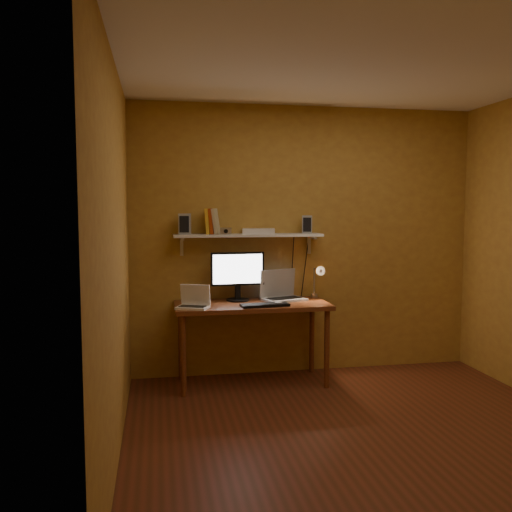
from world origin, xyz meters
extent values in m
cube|color=maroon|center=(0.00, 0.00, -0.01)|extent=(3.40, 3.20, 0.02)
cube|color=silver|center=(0.00, 0.00, 2.61)|extent=(3.40, 3.20, 0.02)
cube|color=#B78E37|center=(0.00, 1.61, 1.30)|extent=(3.40, 0.02, 2.60)
cube|color=#B78E37|center=(-1.71, 0.00, 1.30)|extent=(0.02, 3.20, 2.60)
cube|color=brown|center=(-0.59, 1.28, 0.73)|extent=(1.40, 0.60, 0.04)
cylinder|color=brown|center=(-1.23, 1.04, 0.35)|extent=(0.05, 0.05, 0.71)
cylinder|color=brown|center=(0.05, 1.04, 0.35)|extent=(0.05, 0.05, 0.71)
cylinder|color=brown|center=(-1.23, 1.52, 0.35)|extent=(0.05, 0.05, 0.71)
cylinder|color=brown|center=(0.05, 1.52, 0.35)|extent=(0.05, 0.05, 0.71)
cube|color=silver|center=(-0.59, 1.47, 1.36)|extent=(1.40, 0.25, 0.02)
cube|color=silver|center=(-1.21, 1.58, 1.26)|extent=(0.03, 0.03, 0.18)
cube|color=silver|center=(0.03, 1.58, 1.26)|extent=(0.03, 0.03, 0.18)
cylinder|color=black|center=(-0.70, 1.43, 0.76)|extent=(0.23, 0.23, 0.02)
cube|color=black|center=(-0.70, 1.43, 0.84)|extent=(0.05, 0.04, 0.16)
cube|color=black|center=(-0.70, 1.43, 1.05)|extent=(0.51, 0.06, 0.31)
cube|color=white|center=(-0.70, 1.42, 1.05)|extent=(0.47, 0.04, 0.27)
cube|color=#999CA1|center=(-0.27, 1.38, 0.76)|extent=(0.44, 0.37, 0.02)
cube|color=black|center=(-0.27, 1.38, 0.77)|extent=(0.35, 0.24, 0.00)
cube|color=#999CA1|center=(-0.31, 1.49, 0.90)|extent=(0.37, 0.15, 0.26)
cube|color=#172148|center=(-0.31, 1.49, 0.90)|extent=(0.32, 0.13, 0.22)
cube|color=white|center=(-1.14, 1.10, 0.76)|extent=(0.32, 0.27, 0.02)
cube|color=black|center=(-1.14, 1.10, 0.77)|extent=(0.25, 0.18, 0.00)
cube|color=white|center=(-1.11, 1.17, 0.86)|extent=(0.26, 0.15, 0.18)
cube|color=black|center=(-1.11, 1.17, 0.86)|extent=(0.23, 0.12, 0.15)
cube|color=black|center=(-0.51, 1.10, 0.76)|extent=(0.44, 0.18, 0.02)
ellipsoid|color=white|center=(-0.38, 1.14, 0.77)|extent=(0.09, 0.06, 0.03)
cube|color=silver|center=(0.07, 1.52, 0.74)|extent=(0.05, 0.06, 0.08)
cylinder|color=silver|center=(0.07, 1.52, 0.89)|extent=(0.02, 0.02, 0.28)
cylinder|color=silver|center=(0.07, 1.44, 1.03)|extent=(0.01, 0.16, 0.01)
cone|color=silver|center=(0.07, 1.36, 1.03)|extent=(0.09, 0.09, 0.09)
sphere|color=#FFE0A5|center=(0.07, 1.34, 1.03)|extent=(0.04, 0.04, 0.04)
cube|color=#999CA1|center=(-1.19, 1.47, 1.47)|extent=(0.12, 0.12, 0.19)
cube|color=#999CA1|center=(-0.02, 1.48, 1.46)|extent=(0.12, 0.12, 0.17)
cube|color=gold|center=(-0.96, 1.50, 1.49)|extent=(0.09, 0.17, 0.24)
cube|color=#A23510|center=(-0.93, 1.50, 1.49)|extent=(0.10, 0.17, 0.24)
cube|color=#BBB08B|center=(-0.90, 1.50, 1.49)|extent=(0.11, 0.17, 0.24)
cube|color=silver|center=(-0.82, 1.40, 1.41)|extent=(0.11, 0.03, 0.06)
cylinder|color=black|center=(-0.82, 1.38, 1.41)|extent=(0.04, 0.02, 0.04)
cube|color=white|center=(-0.49, 1.48, 1.40)|extent=(0.33, 0.25, 0.05)
camera|label=1|loc=(-1.43, -3.54, 1.61)|focal=38.00mm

